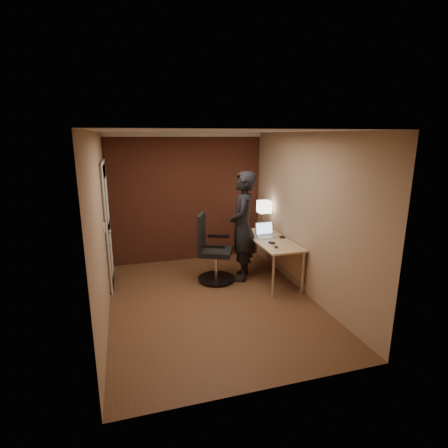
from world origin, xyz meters
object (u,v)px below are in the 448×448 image
(phone, at_px, (276,247))
(person, at_px, (243,226))
(office_chair, at_px, (212,253))
(wallet, at_px, (282,237))
(mouse, at_px, (272,242))
(desk_lamp, at_px, (264,207))
(laptop, at_px, (266,232))
(desk, at_px, (275,246))

(phone, bearing_deg, person, 135.91)
(office_chair, bearing_deg, phone, -36.54)
(phone, height_order, wallet, wallet)
(mouse, relative_size, wallet, 0.91)
(desk_lamp, relative_size, wallet, 4.86)
(laptop, height_order, mouse, laptop)
(laptop, bearing_deg, desk, -67.24)
(desk_lamp, relative_size, office_chair, 0.46)
(phone, xyz_separation_m, wallet, (0.33, 0.47, 0.01))
(desk, xyz_separation_m, laptop, (-0.09, 0.20, 0.19))
(office_chair, distance_m, person, 0.69)
(laptop, height_order, phone, laptop)
(person, bearing_deg, wallet, 99.98)
(wallet, distance_m, person, 0.72)
(desk, height_order, mouse, mouse)
(desk_lamp, height_order, person, person)
(laptop, distance_m, wallet, 0.30)
(mouse, bearing_deg, desk_lamp, 60.59)
(mouse, xyz_separation_m, office_chair, (-0.90, 0.45, -0.24))
(desk_lamp, xyz_separation_m, person, (-0.59, -0.48, -0.21))
(desk_lamp, height_order, wallet, desk_lamp)
(phone, height_order, person, person)
(mouse, bearing_deg, person, 115.53)
(desk, height_order, laptop, laptop)
(desk_lamp, height_order, phone, desk_lamp)
(desk_lamp, relative_size, mouse, 5.35)
(wallet, bearing_deg, phone, -124.97)
(desk, distance_m, wallet, 0.20)
(desk, xyz_separation_m, person, (-0.52, 0.18, 0.34))
(desk, bearing_deg, desk_lamp, 84.39)
(phone, relative_size, person, 0.06)
(desk_lamp, xyz_separation_m, wallet, (0.08, -0.64, -0.41))
(desk, relative_size, phone, 13.04)
(desk, relative_size, laptop, 4.34)
(desk, relative_size, mouse, 15.00)
(mouse, bearing_deg, wallet, 24.60)
(mouse, bearing_deg, desk, 40.49)
(desk, distance_m, mouse, 0.32)
(desk_lamp, height_order, mouse, desk_lamp)
(phone, distance_m, person, 0.74)
(desk, bearing_deg, laptop, 112.76)
(desk_lamp, xyz_separation_m, office_chair, (-1.13, -0.45, -0.64))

